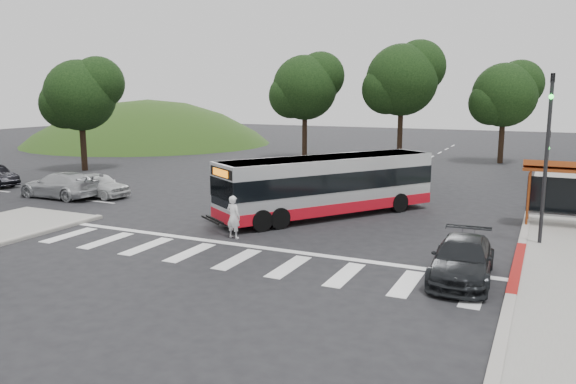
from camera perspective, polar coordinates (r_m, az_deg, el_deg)
The scene contains 18 objects.
ground at distance 24.28m, azimuth 0.79°, elevation -3.74°, with size 140.00×140.00×0.00m, color black.
sidewalk_east at distance 30.07m, azimuth 27.11°, elevation -2.05°, with size 4.00×40.00×0.12m, color gray.
curb_east at distance 30.04m, azimuth 23.30°, elevation -1.74°, with size 0.30×40.00×0.15m, color #9E9991.
curb_east_red at distance 20.32m, azimuth 22.25°, elevation -7.07°, with size 0.32×6.00×0.15m, color maroon.
hillside_nw at distance 66.50m, azimuth -13.89°, elevation 4.81°, with size 44.00×44.00×10.00m, color #244215.
crosswalk_ladder at distance 19.99m, azimuth -5.17°, elevation -6.82°, with size 18.00×2.60×0.01m, color silver.
bus_shelter at distance 26.83m, azimuth 27.25°, elevation 1.57°, with size 4.20×1.60×2.86m.
traffic_signal_ne_tall at distance 23.06m, azimuth 24.85°, elevation 4.36°, with size 0.18×0.37×6.50m.
traffic_signal_ne_short at distance 30.16m, azimuth 24.79°, elevation 2.83°, with size 0.18×0.37×4.00m.
tree_north_a at distance 48.96m, azimuth 11.61°, elevation 11.21°, with size 6.60×6.15×10.17m.
tree_north_b at distance 49.67m, azimuth 21.22°, elevation 9.27°, with size 5.72×5.33×8.43m.
tree_north_c at distance 49.59m, azimuth 1.84°, elevation 10.66°, with size 6.16×5.74×9.30m.
tree_west_a at distance 44.67m, azimuth -20.24°, elevation 9.31°, with size 5.72×5.33×8.43m.
transit_bus at distance 26.57m, azimuth 4.06°, elevation 0.55°, with size 2.37×10.92×2.82m, color #B9BCBE, non-canonical shape.
pedestrian at distance 22.65m, azimuth -5.57°, elevation -2.54°, with size 0.64×0.42×1.74m, color white.
dark_sedan at distance 18.53m, azimuth 17.29°, elevation -6.55°, with size 1.81×4.46×1.29m, color black.
west_car_white at distance 33.31m, azimuth -18.70°, elevation 0.69°, with size 1.59×3.94×1.34m, color silver.
west_car_silver at distance 33.70m, azimuth -22.17°, elevation 0.66°, with size 2.01×4.93×1.43m, color #AFB2B5.
Camera 1 is at (9.70, -21.48, 5.82)m, focal length 35.00 mm.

